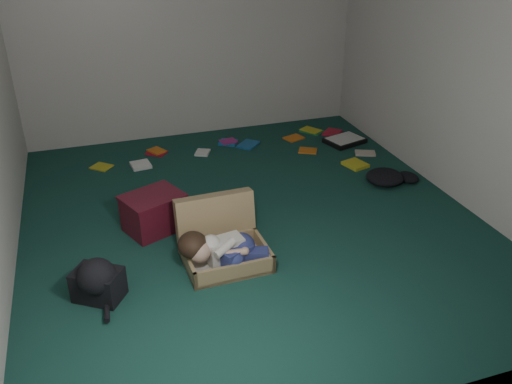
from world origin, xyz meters
TOP-DOWN VIEW (x-y plane):
  - floor at (0.00, 0.00)m, footprint 4.50×4.50m
  - wall_back at (0.00, 2.25)m, footprint 4.50×0.00m
  - wall_front at (0.00, -2.25)m, footprint 4.50×0.00m
  - wall_right at (2.00, 0.00)m, footprint 0.00×4.50m
  - suitcase at (-0.41, -0.50)m, footprint 0.67×0.65m
  - person at (-0.45, -0.67)m, footprint 0.71×0.33m
  - maroon_bin at (-0.86, 0.09)m, footprint 0.60×0.54m
  - backpack at (-1.39, -0.73)m, footprint 0.54×0.52m
  - clothing_pile at (1.65, 0.31)m, footprint 0.44×0.37m
  - paper_tray at (1.63, 1.36)m, footprint 0.51×0.44m
  - book_scatter at (0.62, 1.48)m, footprint 3.12×1.31m

SIDE VIEW (x-z plane):
  - floor at x=0.00m, z-range 0.00..0.00m
  - book_scatter at x=0.62m, z-range 0.00..0.02m
  - paper_tray at x=1.63m, z-range 0.00..0.06m
  - clothing_pile at x=1.65m, z-range 0.00..0.14m
  - backpack at x=-1.39m, z-range 0.00..0.25m
  - suitcase at x=-0.41m, z-range -0.10..0.38m
  - maroon_bin at x=-0.86m, z-range 0.00..0.34m
  - person at x=-0.45m, z-range 0.04..0.33m
  - wall_back at x=0.00m, z-range -0.95..3.55m
  - wall_front at x=0.00m, z-range -0.95..3.55m
  - wall_right at x=2.00m, z-range -0.95..3.55m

